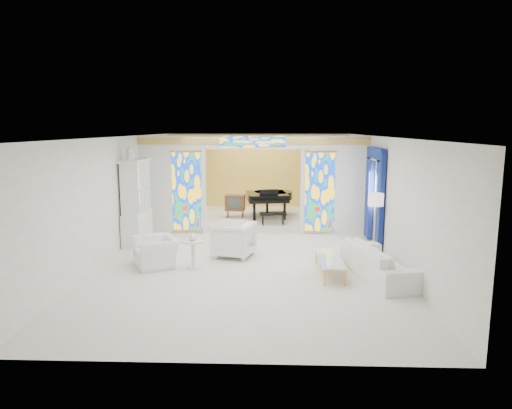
{
  "coord_description": "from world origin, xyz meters",
  "views": [
    {
      "loc": [
        0.58,
        -11.85,
        3.23
      ],
      "look_at": [
        0.15,
        0.2,
        1.2
      ],
      "focal_mm": 32.0,
      "sensor_mm": 36.0,
      "label": 1
    }
  ],
  "objects_px": {
    "china_cabinet": "(136,202)",
    "tv_console": "(235,203)",
    "grand_piano": "(270,197)",
    "armchair_left": "(156,252)",
    "coffee_table": "(330,259)",
    "armchair_right": "(233,239)",
    "sofa": "(381,262)"
  },
  "relations": [
    {
      "from": "tv_console",
      "to": "coffee_table",
      "type": "bearing_deg",
      "value": -63.82
    },
    {
      "from": "coffee_table",
      "to": "tv_console",
      "type": "relative_size",
      "value": 2.15
    },
    {
      "from": "sofa",
      "to": "tv_console",
      "type": "xyz_separation_m",
      "value": [
        -3.64,
        5.81,
        0.33
      ]
    },
    {
      "from": "coffee_table",
      "to": "grand_piano",
      "type": "distance_m",
      "value": 6.01
    },
    {
      "from": "china_cabinet",
      "to": "armchair_right",
      "type": "distance_m",
      "value": 3.18
    },
    {
      "from": "grand_piano",
      "to": "armchair_left",
      "type": "bearing_deg",
      "value": -125.37
    },
    {
      "from": "coffee_table",
      "to": "tv_console",
      "type": "xyz_separation_m",
      "value": [
        -2.57,
        5.61,
        0.34
      ]
    },
    {
      "from": "armchair_left",
      "to": "grand_piano",
      "type": "distance_m",
      "value": 5.98
    },
    {
      "from": "armchair_right",
      "to": "sofa",
      "type": "xyz_separation_m",
      "value": [
        3.34,
        -1.54,
        -0.09
      ]
    },
    {
      "from": "coffee_table",
      "to": "grand_piano",
      "type": "relative_size",
      "value": 0.62
    },
    {
      "from": "armchair_left",
      "to": "grand_piano",
      "type": "height_order",
      "value": "grand_piano"
    },
    {
      "from": "armchair_left",
      "to": "tv_console",
      "type": "xyz_separation_m",
      "value": [
        1.47,
        5.11,
        0.35
      ]
    },
    {
      "from": "coffee_table",
      "to": "tv_console",
      "type": "distance_m",
      "value": 6.18
    },
    {
      "from": "armchair_right",
      "to": "sofa",
      "type": "distance_m",
      "value": 3.68
    },
    {
      "from": "grand_piano",
      "to": "sofa",
      "type": "bearing_deg",
      "value": -76.73
    },
    {
      "from": "china_cabinet",
      "to": "armchair_left",
      "type": "height_order",
      "value": "china_cabinet"
    },
    {
      "from": "coffee_table",
      "to": "tv_console",
      "type": "bearing_deg",
      "value": 114.6
    },
    {
      "from": "grand_piano",
      "to": "armchair_right",
      "type": "bearing_deg",
      "value": -110.17
    },
    {
      "from": "armchair_left",
      "to": "grand_piano",
      "type": "xyz_separation_m",
      "value": [
        2.67,
        5.33,
        0.53
      ]
    },
    {
      "from": "armchair_right",
      "to": "sofa",
      "type": "relative_size",
      "value": 0.4
    },
    {
      "from": "armchair_right",
      "to": "china_cabinet",
      "type": "bearing_deg",
      "value": -99.85
    },
    {
      "from": "grand_piano",
      "to": "tv_console",
      "type": "distance_m",
      "value": 1.23
    },
    {
      "from": "coffee_table",
      "to": "grand_piano",
      "type": "height_order",
      "value": "grand_piano"
    },
    {
      "from": "china_cabinet",
      "to": "tv_console",
      "type": "relative_size",
      "value": 3.5
    },
    {
      "from": "armchair_right",
      "to": "grand_piano",
      "type": "relative_size",
      "value": 0.36
    },
    {
      "from": "armchair_left",
      "to": "coffee_table",
      "type": "bearing_deg",
      "value": 54.72
    },
    {
      "from": "tv_console",
      "to": "china_cabinet",
      "type": "bearing_deg",
      "value": -128.5
    },
    {
      "from": "armchair_left",
      "to": "armchair_right",
      "type": "bearing_deg",
      "value": 87.48
    },
    {
      "from": "armchair_left",
      "to": "coffee_table",
      "type": "relative_size",
      "value": 0.62
    },
    {
      "from": "china_cabinet",
      "to": "coffee_table",
      "type": "relative_size",
      "value": 1.63
    },
    {
      "from": "armchair_right",
      "to": "grand_piano",
      "type": "distance_m",
      "value": 4.59
    },
    {
      "from": "sofa",
      "to": "grand_piano",
      "type": "bearing_deg",
      "value": 9.67
    }
  ]
}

